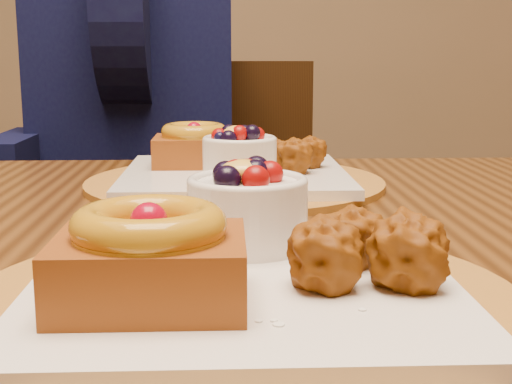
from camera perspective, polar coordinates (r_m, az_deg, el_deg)
dining_table at (r=0.72m, az=-1.43°, el=-8.82°), size 1.60×0.90×0.76m
place_setting_near at (r=0.48m, az=-1.41°, el=-5.94°), size 0.38×0.38×0.09m
place_setting_far at (r=0.90m, az=-1.86°, el=1.93°), size 0.38×0.38×0.08m
chair_far at (r=1.57m, az=-3.39°, el=-4.50°), size 0.46×0.46×0.90m
diner at (r=1.47m, az=-9.78°, el=8.24°), size 0.49×0.48×0.80m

